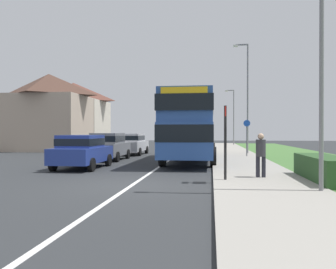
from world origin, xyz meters
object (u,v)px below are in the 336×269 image
bus_stop_sign (225,137)px  parked_car_grey (108,145)px  street_lamp_far (233,113)px  pedestrian_at_stop (261,153)px  street_lamp_near (318,40)px  parked_car_blue (82,150)px  street_lamp_mid (246,92)px  parked_car_silver (131,143)px  double_decker_bus (191,125)px  cycle_route_sign (247,136)px

bus_stop_sign → parked_car_grey: bearing=127.4°
bus_stop_sign → street_lamp_far: bearing=86.1°
bus_stop_sign → street_lamp_far: (2.25, 32.84, 2.52)m
pedestrian_at_stop → street_lamp_near: 4.35m
parked_car_blue → street_lamp_mid: size_ratio=0.48×
street_lamp_far → parked_car_grey: bearing=-110.3°
parked_car_grey → pedestrian_at_stop: bearing=-45.0°
parked_car_blue → bus_stop_sign: bus_stop_sign is taller
parked_car_silver → street_lamp_near: street_lamp_near is taller
double_decker_bus → street_lamp_far: size_ratio=1.50×
parked_car_silver → bus_stop_sign: (6.46, -13.92, 0.65)m
bus_stop_sign → cycle_route_sign: bearing=80.9°
double_decker_bus → cycle_route_sign: (3.52, 3.66, -0.71)m
parked_car_silver → street_lamp_far: size_ratio=0.63×
parked_car_blue → pedestrian_at_stop: size_ratio=2.40×
bus_stop_sign → cycle_route_sign: 12.02m
parked_car_grey → parked_car_silver: parked_car_grey is taller
parked_car_grey → street_lamp_far: 25.92m
pedestrian_at_stop → street_lamp_far: 32.23m
parked_car_grey → street_lamp_mid: size_ratio=0.49×
double_decker_bus → pedestrian_at_stop: 8.07m
street_lamp_far → street_lamp_near: bearing=-89.8°
pedestrian_at_stop → cycle_route_sign: bearing=86.8°
parked_car_grey → pedestrian_at_stop: (7.93, -7.94, 0.07)m
double_decker_bus → bus_stop_sign: bearing=-78.8°
bus_stop_sign → street_lamp_near: size_ratio=0.35×
parked_car_silver → pedestrian_at_stop: size_ratio=2.67×
parked_car_blue → street_lamp_near: size_ratio=0.55×
street_lamp_far → pedestrian_at_stop: bearing=-91.8°
street_lamp_near → street_lamp_mid: 16.82m
street_lamp_mid → parked_car_blue: bearing=-128.1°
street_lamp_mid → parked_car_grey: bearing=-144.9°
street_lamp_mid → cycle_route_sign: bearing=-95.0°
street_lamp_near → pedestrian_at_stop: bearing=113.0°
parked_car_blue → bus_stop_sign: 7.59m
parked_car_silver → bus_stop_sign: bearing=-65.1°
pedestrian_at_stop → street_lamp_near: (1.13, -2.66, 3.24)m
parked_car_silver → parked_car_grey: bearing=-92.3°
double_decker_bus → street_lamp_far: 25.00m
parked_car_blue → parked_car_grey: 4.83m
pedestrian_at_stop → street_lamp_near: bearing=-67.0°
parked_car_grey → pedestrian_at_stop: 11.22m
parked_car_blue → street_lamp_far: size_ratio=0.57×
parked_car_silver → cycle_route_sign: cycle_route_sign is taller
pedestrian_at_stop → cycle_route_sign: (0.63, 11.10, 0.45)m
cycle_route_sign → street_lamp_far: street_lamp_far is taller
parked_car_blue → parked_car_grey: (-0.18, 4.82, 0.04)m
bus_stop_sign → parked_car_blue: bearing=149.1°
parked_car_silver → street_lamp_far: bearing=65.3°
parked_car_blue → bus_stop_sign: bearing=-30.9°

